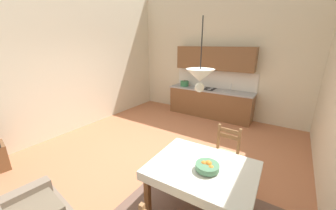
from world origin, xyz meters
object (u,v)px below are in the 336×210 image
object	(u,v)px
pendant_lamp	(200,76)
dining_table	(202,174)
kitchen_cabinetry	(211,90)
dining_chair_kitchen_side	(225,155)
fruit_bowl	(207,166)

from	to	relation	value
pendant_lamp	dining_table	bearing A→B (deg)	43.61
kitchen_cabinetry	dining_chair_kitchen_side	size ratio (longest dim) A/B	2.88
dining_chair_kitchen_side	kitchen_cabinetry	bearing A→B (deg)	116.20
kitchen_cabinetry	fruit_bowl	world-z (taller)	kitchen_cabinetry
dining_table	dining_chair_kitchen_side	distance (m)	0.96
dining_table	fruit_bowl	bearing A→B (deg)	-30.86
fruit_bowl	kitchen_cabinetry	bearing A→B (deg)	110.74
kitchen_cabinetry	fruit_bowl	size ratio (longest dim) A/B	8.92
fruit_bowl	pendant_lamp	distance (m)	1.14
kitchen_cabinetry	dining_chair_kitchen_side	world-z (taller)	kitchen_cabinetry
dining_chair_kitchen_side	fruit_bowl	world-z (taller)	dining_chair_kitchen_side
fruit_bowl	pendant_lamp	world-z (taller)	pendant_lamp
dining_chair_kitchen_side	dining_table	bearing A→B (deg)	-91.67
dining_table	pendant_lamp	size ratio (longest dim) A/B	1.72
pendant_lamp	fruit_bowl	bearing A→B (deg)	6.35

